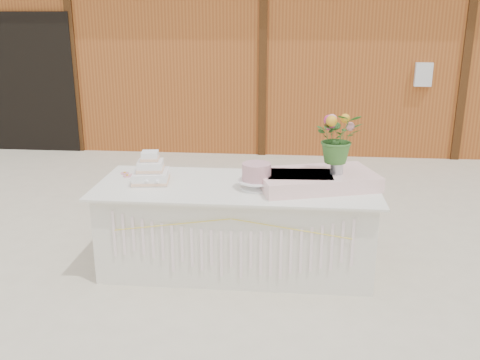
% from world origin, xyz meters
% --- Properties ---
extents(ground, '(80.00, 80.00, 0.00)m').
position_xyz_m(ground, '(0.00, 0.00, 0.00)').
color(ground, beige).
rests_on(ground, ground).
extents(barn, '(12.60, 4.60, 3.30)m').
position_xyz_m(barn, '(-0.01, 5.99, 1.68)').
color(barn, '#9F5621').
rests_on(barn, ground).
extents(cake_table, '(2.40, 1.00, 0.77)m').
position_xyz_m(cake_table, '(0.00, -0.00, 0.39)').
color(cake_table, silver).
rests_on(cake_table, ground).
extents(wedding_cake, '(0.34, 0.34, 0.27)m').
position_xyz_m(wedding_cake, '(-0.75, 0.01, 0.86)').
color(wedding_cake, white).
rests_on(wedding_cake, cake_table).
extents(pink_cake_stand, '(0.31, 0.31, 0.22)m').
position_xyz_m(pink_cake_stand, '(0.17, -0.10, 0.89)').
color(pink_cake_stand, white).
rests_on(pink_cake_stand, cake_table).
extents(satin_runner, '(1.09, 0.82, 0.12)m').
position_xyz_m(satin_runner, '(0.68, 0.02, 0.83)').
color(satin_runner, '#FDD3CB').
rests_on(satin_runner, cake_table).
extents(flower_vase, '(0.11, 0.11, 0.15)m').
position_xyz_m(flower_vase, '(0.84, 0.00, 0.97)').
color(flower_vase, silver).
rests_on(flower_vase, satin_runner).
extents(bouquet, '(0.40, 0.35, 0.42)m').
position_xyz_m(bouquet, '(0.84, 0.00, 1.25)').
color(bouquet, '#3A6D2B').
rests_on(bouquet, flower_vase).
extents(loose_flowers, '(0.17, 0.37, 0.02)m').
position_xyz_m(loose_flowers, '(-0.98, 0.10, 0.78)').
color(loose_flowers, pink).
rests_on(loose_flowers, cake_table).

